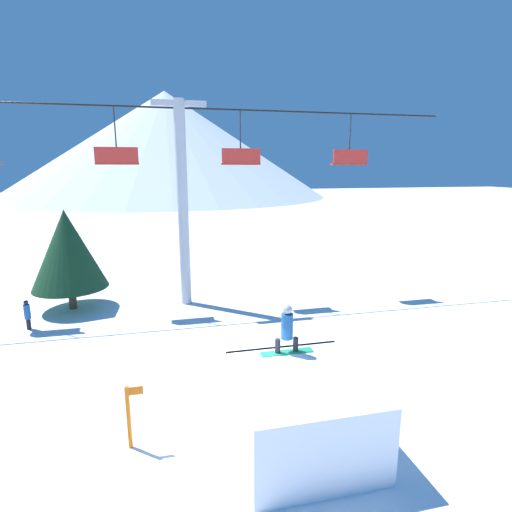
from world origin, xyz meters
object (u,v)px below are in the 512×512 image
(snow_ramp, at_px, (301,412))
(snowboarder, at_px, (287,329))
(distant_skier, at_px, (27,314))
(pine_tree_near, at_px, (67,249))
(trail_marker, at_px, (129,415))

(snow_ramp, distance_m, snowboarder, 1.96)
(snowboarder, height_order, distant_skier, snowboarder)
(pine_tree_near, distance_m, trail_marker, 11.17)
(distant_skier, bearing_deg, trail_marker, -61.14)
(snow_ramp, distance_m, distant_skier, 12.42)
(snow_ramp, height_order, snowboarder, snowboarder)
(snow_ramp, height_order, trail_marker, snow_ramp)
(distant_skier, bearing_deg, snowboarder, -43.10)
(snow_ramp, bearing_deg, trail_marker, 167.51)
(trail_marker, bearing_deg, distant_skier, 118.86)
(snowboarder, bearing_deg, distant_skier, 136.90)
(snowboarder, relative_size, pine_tree_near, 0.30)
(trail_marker, distance_m, distant_skier, 9.43)
(pine_tree_near, bearing_deg, snow_ramp, -57.64)
(snow_ramp, xyz_separation_m, distant_skier, (-8.43, 9.12, -0.23))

